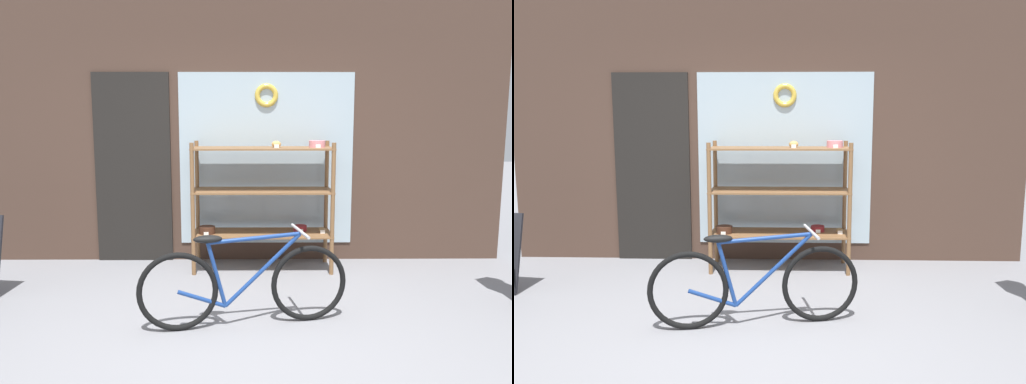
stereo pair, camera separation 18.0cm
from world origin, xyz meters
The scene contains 4 objects.
ground_plane centered at (0.00, 0.00, 0.00)m, with size 30.00×30.00×0.00m, color gray.
storefront_facade centered at (-0.03, 2.34, 1.87)m, with size 5.74×0.13×3.84m.
display_case centered at (0.16, 1.96, 0.81)m, with size 1.47×0.49×1.37m.
bicycle centered at (-0.02, 0.46, 0.34)m, with size 1.63×0.48×0.75m.
Camera 1 is at (0.03, -3.25, 1.61)m, focal length 35.00 mm.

